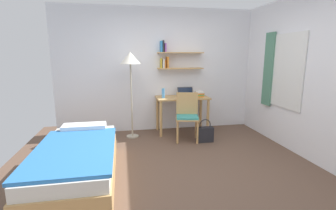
% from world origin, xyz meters
% --- Properties ---
extents(ground_plane, '(5.28, 5.28, 0.00)m').
position_xyz_m(ground_plane, '(0.00, 0.00, 0.00)').
color(ground_plane, brown).
extents(wall_back, '(4.40, 0.27, 2.60)m').
position_xyz_m(wall_back, '(0.01, 2.02, 1.31)').
color(wall_back, white).
rests_on(wall_back, ground_plane).
extents(wall_right, '(0.10, 4.40, 2.60)m').
position_xyz_m(wall_right, '(2.02, 0.05, 1.30)').
color(wall_right, white).
rests_on(wall_right, ground_plane).
extents(bed, '(0.98, 1.95, 0.54)m').
position_xyz_m(bed, '(-1.46, -0.02, 0.24)').
color(bed, tan).
rests_on(bed, ground_plane).
extents(desk, '(1.08, 0.57, 0.76)m').
position_xyz_m(desk, '(0.40, 1.70, 0.62)').
color(desk, tan).
rests_on(desk, ground_plane).
extents(desk_chair, '(0.51, 0.47, 0.92)m').
position_xyz_m(desk_chair, '(0.37, 1.19, 0.51)').
color(desk_chair, tan).
rests_on(desk_chair, ground_plane).
extents(standing_lamp, '(0.39, 0.39, 1.68)m').
position_xyz_m(standing_lamp, '(-0.66, 1.56, 1.48)').
color(standing_lamp, '#B2A893').
rests_on(standing_lamp, ground_plane).
extents(laptop, '(0.34, 0.21, 0.19)m').
position_xyz_m(laptop, '(0.49, 1.78, 0.81)').
color(laptop, '#2D2D33').
rests_on(laptop, desk).
extents(water_bottle, '(0.06, 0.06, 0.20)m').
position_xyz_m(water_bottle, '(-0.02, 1.63, 0.86)').
color(water_bottle, '#4C99DB').
rests_on(water_bottle, desk).
extents(book_stack, '(0.17, 0.22, 0.12)m').
position_xyz_m(book_stack, '(0.76, 1.64, 0.83)').
color(book_stack, orange).
rests_on(book_stack, desk).
extents(handbag, '(0.32, 0.13, 0.45)m').
position_xyz_m(handbag, '(0.68, 1.01, 0.16)').
color(handbag, '#232328').
rests_on(handbag, ground_plane).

